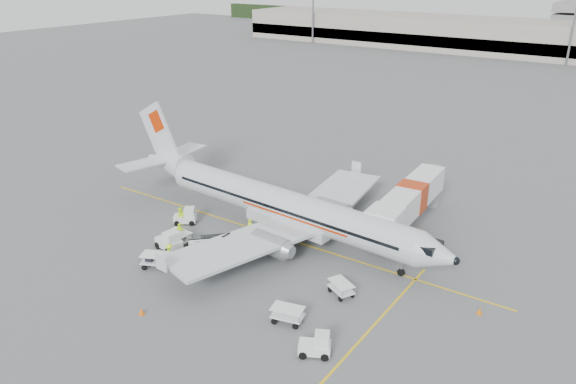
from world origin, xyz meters
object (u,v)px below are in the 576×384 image
belt_loader (211,238)px  tug_aft (185,216)px  jet_bridge (411,206)px  tug_mid (169,240)px  aircraft (285,185)px  tug_fore (315,344)px

belt_loader → tug_aft: bearing=153.2°
jet_bridge → tug_mid: (-16.02, -16.50, -1.30)m
aircraft → jet_bridge: 12.47m
aircraft → tug_fore: size_ratio=17.21×
jet_bridge → tug_fore: size_ratio=8.15×
aircraft → tug_aft: (-9.55, -3.66, -4.18)m
tug_fore → tug_aft: tug_aft is taller
tug_mid → jet_bridge: bearing=56.7°
belt_loader → jet_bridge: bearing=49.2°
aircraft → tug_mid: bearing=-125.1°
aircraft → tug_mid: (-6.92, -8.42, -4.05)m
aircraft → belt_loader: 8.34m
aircraft → belt_loader: (-3.42, -6.70, -3.60)m
tug_mid → tug_aft: tug_mid is taller
aircraft → jet_bridge: size_ratio=2.11×
belt_loader → tug_aft: belt_loader is taller
tug_mid → tug_aft: bearing=129.7°
tug_fore → jet_bridge: bearing=69.6°
belt_loader → tug_mid: size_ratio=2.11×
jet_bridge → tug_aft: jet_bridge is taller
tug_fore → tug_mid: (-18.57, 5.04, 0.14)m
tug_mid → tug_fore: bearing=-4.3°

